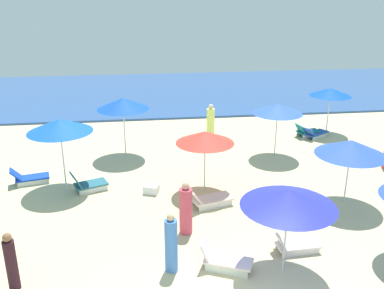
% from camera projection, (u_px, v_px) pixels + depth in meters
% --- Properties ---
extents(ocean, '(60.00, 13.58, 0.12)m').
position_uv_depth(ocean, '(169.00, 92.00, 30.82)').
color(ocean, '#2F5394').
rests_on(ocean, ground_plane).
extents(umbrella_0, '(2.09, 2.09, 2.31)m').
position_uv_depth(umbrella_0, '(205.00, 137.00, 15.14)').
color(umbrella_0, silver).
rests_on(umbrella_0, ground_plane).
extents(lounge_chair_0_0, '(1.63, 1.04, 0.71)m').
position_uv_depth(lounge_chair_0_0, '(209.00, 199.00, 14.67)').
color(lounge_chair_0_0, silver).
rests_on(lounge_chair_0_0, ground_plane).
extents(umbrella_1, '(2.25, 2.25, 2.65)m').
position_uv_depth(umbrella_1, '(123.00, 104.00, 18.36)').
color(umbrella_1, silver).
rests_on(umbrella_1, ground_plane).
extents(umbrella_2, '(2.42, 2.42, 2.38)m').
position_uv_depth(umbrella_2, '(289.00, 198.00, 10.61)').
color(umbrella_2, silver).
rests_on(umbrella_2, ground_plane).
extents(lounge_chair_2_0, '(1.48, 1.07, 0.76)m').
position_uv_depth(lounge_chair_2_0, '(224.00, 260.00, 11.36)').
color(lounge_chair_2_0, silver).
rests_on(lounge_chair_2_0, ground_plane).
extents(lounge_chair_2_1, '(1.36, 0.65, 0.72)m').
position_uv_depth(lounge_chair_2_1, '(294.00, 244.00, 12.12)').
color(lounge_chair_2_1, silver).
rests_on(lounge_chair_2_1, ground_plane).
extents(umbrella_4, '(2.33, 2.33, 2.68)m').
position_uv_depth(umbrella_4, '(60.00, 126.00, 15.28)').
color(umbrella_4, silver).
rests_on(umbrella_4, ground_plane).
extents(lounge_chair_4_0, '(1.42, 1.08, 0.77)m').
position_uv_depth(lounge_chair_4_0, '(88.00, 184.00, 15.78)').
color(lounge_chair_4_0, silver).
rests_on(lounge_chair_4_0, ground_plane).
extents(lounge_chair_4_1, '(1.48, 0.88, 0.65)m').
position_uv_depth(lounge_chair_4_1, '(29.00, 177.00, 16.39)').
color(lounge_chair_4_1, silver).
rests_on(lounge_chair_4_1, ground_plane).
extents(umbrella_5, '(2.35, 2.35, 2.32)m').
position_uv_depth(umbrella_5, '(351.00, 148.00, 14.24)').
color(umbrella_5, silver).
rests_on(umbrella_5, ground_plane).
extents(umbrella_6, '(2.17, 2.17, 2.40)m').
position_uv_depth(umbrella_6, '(278.00, 109.00, 18.41)').
color(umbrella_6, silver).
rests_on(umbrella_6, ground_plane).
extents(umbrella_8, '(2.05, 2.05, 2.36)m').
position_uv_depth(umbrella_8, '(331.00, 92.00, 21.46)').
color(umbrella_8, silver).
rests_on(umbrella_8, ground_plane).
extents(lounge_chair_8_0, '(1.36, 0.88, 0.68)m').
position_uv_depth(lounge_chair_8_0, '(307.00, 132.00, 21.59)').
color(lounge_chair_8_0, silver).
rests_on(lounge_chair_8_0, ground_plane).
extents(lounge_chair_8_1, '(1.56, 1.28, 0.61)m').
position_uv_depth(lounge_chair_8_1, '(315.00, 133.00, 21.47)').
color(lounge_chair_8_1, silver).
rests_on(lounge_chair_8_1, ground_plane).
extents(beachgoer_0, '(0.50, 0.50, 1.71)m').
position_uv_depth(beachgoer_0, '(211.00, 122.00, 21.28)').
color(beachgoer_0, '#F2F671').
rests_on(beachgoer_0, ground_plane).
extents(beachgoer_1, '(0.46, 0.46, 1.68)m').
position_uv_depth(beachgoer_1, '(186.00, 210.00, 12.89)').
color(beachgoer_1, '#D6485B').
rests_on(beachgoer_1, ground_plane).
extents(beachgoer_2, '(0.31, 0.31, 1.57)m').
position_uv_depth(beachgoer_2, '(11.00, 263.00, 10.44)').
color(beachgoer_2, '#301723').
rests_on(beachgoer_2, ground_plane).
extents(beachgoer_4, '(0.45, 0.45, 1.69)m').
position_uv_depth(beachgoer_4, '(171.00, 244.00, 11.12)').
color(beachgoer_4, '#4278D1').
rests_on(beachgoer_4, ground_plane).
extents(cooler_box_0, '(0.63, 0.55, 0.31)m').
position_uv_depth(cooler_box_0, '(151.00, 189.00, 15.61)').
color(cooler_box_0, white).
rests_on(cooler_box_0, ground_plane).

